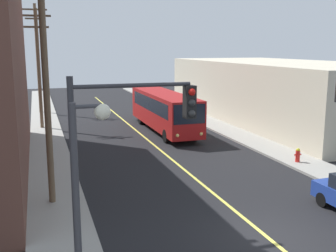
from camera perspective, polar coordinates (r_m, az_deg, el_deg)
name	(u,v)px	position (r m, az deg, el deg)	size (l,w,h in m)	color
ground_plane	(266,236)	(16.13, 13.56, -14.77)	(120.00, 120.00, 0.00)	black
sidewalk_left	(53,174)	(23.32, -15.84, -6.53)	(2.50, 90.00, 0.15)	gray
sidewalk_right	(282,153)	(27.76, 15.64, -3.72)	(2.50, 90.00, 0.15)	gray
lane_stripe_center	(154,145)	(29.22, -1.90, -2.72)	(0.16, 60.00, 0.01)	#D8CC4C
building_right_warehouse	(280,91)	(40.73, 15.43, 4.76)	(12.00, 27.86, 5.57)	beige
city_bus	(164,109)	(33.95, -0.58, 2.33)	(2.59, 12.16, 3.20)	maroon
utility_pole_near	(45,59)	(17.97, -16.90, 8.95)	(2.40, 0.28, 11.52)	brown
utility_pole_mid	(38,63)	(35.95, -17.67, 8.36)	(2.40, 0.28, 9.89)	brown
utility_pole_far	(37,54)	(44.83, -17.82, 9.58)	(2.40, 0.28, 11.12)	brown
traffic_signal_left_corner	(126,139)	(11.93, -5.83, -1.78)	(3.75, 0.48, 6.00)	#2D2D33
street_lamp_left	(85,180)	(10.23, -11.54, -7.39)	(0.98, 0.40, 5.50)	#38383D
fire_hydrant	(298,155)	(25.64, 17.70, -3.87)	(0.44, 0.26, 0.84)	red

